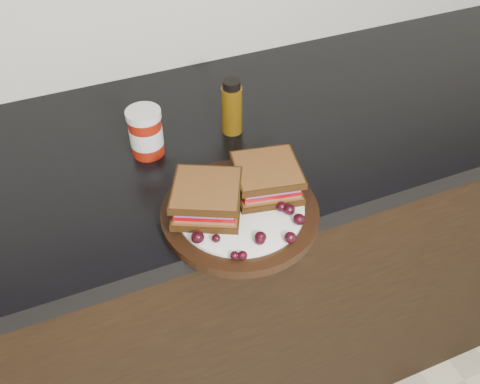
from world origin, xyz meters
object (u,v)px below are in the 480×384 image
Objects in this scene: plate at (240,213)px; oil_bottle at (232,107)px; sandwich_left at (207,198)px; condiment_jar at (146,132)px.

oil_bottle is at bearing 70.88° from plate.
plate is 0.07m from sandwich_left.
condiment_jar is (-0.05, 0.22, 0.00)m from sandwich_left.
plate is 0.26m from condiment_jar.
oil_bottle is at bearing 84.97° from sandwich_left.
oil_bottle reaches higher than condiment_jar.
plate is 2.77× the size of condiment_jar.
plate is at bearing -109.12° from oil_bottle.
sandwich_left is 0.23m from condiment_jar.
plate is 2.43× the size of sandwich_left.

